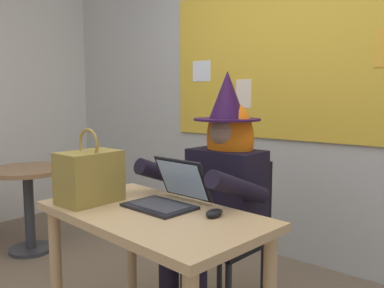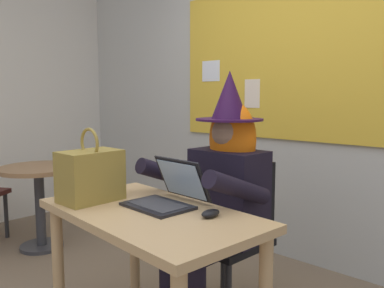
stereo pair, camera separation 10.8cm
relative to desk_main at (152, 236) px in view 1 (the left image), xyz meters
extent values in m
cube|color=#B2B2AD|center=(0.00, 1.62, 0.83)|extent=(5.57, 0.10, 2.90)
cube|color=gold|center=(0.00, 1.55, 0.92)|extent=(2.40, 0.02, 1.20)
cube|color=#F4E0C6|center=(-0.50, 1.54, 0.68)|extent=(0.14, 0.01, 0.23)
cube|color=white|center=(-0.94, 1.54, 0.88)|extent=(0.20, 0.01, 0.18)
cube|color=tan|center=(0.00, 0.00, 0.10)|extent=(1.16, 0.69, 0.04)
cylinder|color=tan|center=(-0.51, -0.20, -0.27)|extent=(0.06, 0.06, 0.71)
cylinder|color=tan|center=(-0.48, 0.28, -0.27)|extent=(0.06, 0.06, 0.71)
cube|color=black|center=(0.00, 0.58, -0.19)|extent=(0.44, 0.44, 0.04)
cube|color=black|center=(0.01, 0.77, 0.06)|extent=(0.38, 0.06, 0.45)
cylinder|color=#262628|center=(-0.18, 0.42, -0.42)|extent=(0.04, 0.04, 0.42)
cylinder|color=#262628|center=(0.18, 0.74, -0.42)|extent=(0.04, 0.04, 0.42)
cylinder|color=#262628|center=(-0.16, 0.76, -0.42)|extent=(0.04, 0.04, 0.42)
cylinder|color=black|center=(0.09, 0.39, -0.14)|extent=(0.16, 0.42, 0.15)
cylinder|color=black|center=(-0.11, 0.40, -0.14)|extent=(0.16, 0.42, 0.15)
cube|color=black|center=(0.00, 0.60, 0.09)|extent=(0.43, 0.27, 0.52)
cylinder|color=black|center=(0.24, 0.37, 0.21)|extent=(0.10, 0.47, 0.24)
cylinder|color=black|center=(-0.26, 0.38, 0.21)|extent=(0.10, 0.47, 0.24)
sphere|color=#A37A60|center=(0.00, 0.60, 0.45)|extent=(0.20, 0.20, 0.20)
ellipsoid|color=orange|center=(0.00, 0.63, 0.41)|extent=(0.31, 0.23, 0.44)
cylinder|color=#2D0F38|center=(0.00, 0.60, 0.53)|extent=(0.38, 0.38, 0.01)
cone|color=#2D0F38|center=(0.00, 0.60, 0.66)|extent=(0.21, 0.21, 0.28)
cube|color=black|center=(-0.01, 0.06, 0.13)|extent=(0.34, 0.25, 0.01)
cube|color=#333338|center=(-0.01, 0.06, 0.14)|extent=(0.28, 0.18, 0.00)
cube|color=black|center=(-0.01, 0.23, 0.24)|extent=(0.33, 0.12, 0.21)
cube|color=#99B7E0|center=(-0.01, 0.22, 0.24)|extent=(0.29, 0.10, 0.18)
ellipsoid|color=black|center=(0.27, 0.12, 0.14)|extent=(0.06, 0.11, 0.03)
cube|color=olive|center=(-0.36, -0.09, 0.25)|extent=(0.20, 0.30, 0.26)
torus|color=olive|center=(-0.36, -0.09, 0.42)|extent=(0.16, 0.02, 0.16)
cylinder|color=#8E6642|center=(-1.77, 0.31, 0.06)|extent=(0.64, 0.64, 0.03)
cylinder|color=#333338|center=(-1.77, 0.31, -0.28)|extent=(0.08, 0.08, 0.64)
cylinder|color=#333338|center=(-1.77, 0.31, -0.61)|extent=(0.35, 0.35, 0.03)
camera|label=1|loc=(1.31, -1.26, 0.66)|focal=37.15mm
camera|label=2|loc=(1.39, -1.19, 0.66)|focal=37.15mm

